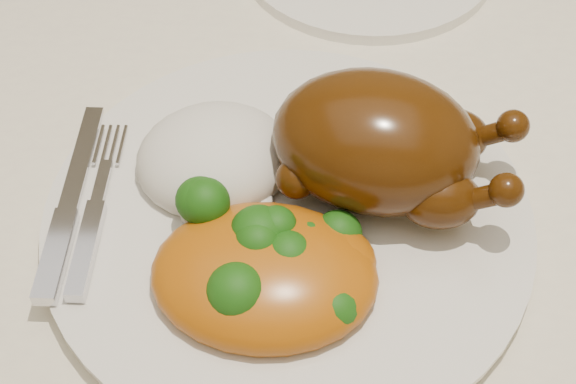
{
  "coord_description": "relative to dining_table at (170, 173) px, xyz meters",
  "views": [
    {
      "loc": [
        0.11,
        -0.45,
        1.19
      ],
      "look_at": [
        0.1,
        -0.13,
        0.8
      ],
      "focal_mm": 50.0,
      "sensor_mm": 36.0,
      "label": 1
    }
  ],
  "objects": [
    {
      "name": "dinner_plate",
      "position": [
        0.1,
        -0.13,
        0.11
      ],
      "size": [
        0.33,
        0.33,
        0.01
      ],
      "primitive_type": "cylinder",
      "rotation": [
        0.0,
        0.0,
        0.05
      ],
      "color": "white",
      "rests_on": "tablecloth"
    },
    {
      "name": "dining_table",
      "position": [
        0.0,
        0.0,
        0.0
      ],
      "size": [
        1.6,
        0.9,
        0.76
      ],
      "color": "brown",
      "rests_on": "floor"
    },
    {
      "name": "cutlery",
      "position": [
        -0.03,
        -0.15,
        0.12
      ],
      "size": [
        0.03,
        0.16,
        0.01
      ],
      "rotation": [
        0.0,
        0.0,
        -0.02
      ],
      "color": "silver",
      "rests_on": "dinner_plate"
    },
    {
      "name": "roast_chicken",
      "position": [
        0.16,
        -0.11,
        0.16
      ],
      "size": [
        0.17,
        0.13,
        0.08
      ],
      "rotation": [
        0.0,
        0.0,
        -0.23
      ],
      "color": "#462307",
      "rests_on": "dinner_plate"
    },
    {
      "name": "tablecloth",
      "position": [
        0.0,
        0.0,
        0.07
      ],
      "size": [
        1.73,
        1.03,
        0.18
      ],
      "color": "beige",
      "rests_on": "dining_table"
    },
    {
      "name": "mac_and_cheese",
      "position": [
        0.1,
        -0.18,
        0.13
      ],
      "size": [
        0.14,
        0.11,
        0.06
      ],
      "rotation": [
        0.0,
        0.0,
        -0.05
      ],
      "color": "#B9510B",
      "rests_on": "dinner_plate"
    },
    {
      "name": "rice_mound",
      "position": [
        0.06,
        -0.1,
        0.13
      ],
      "size": [
        0.13,
        0.12,
        0.05
      ],
      "rotation": [
        0.0,
        0.0,
        0.28
      ],
      "color": "white",
      "rests_on": "dinner_plate"
    }
  ]
}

